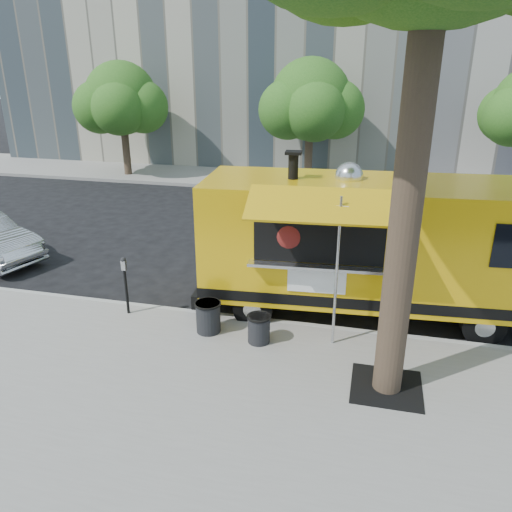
{
  "coord_description": "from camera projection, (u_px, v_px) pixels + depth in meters",
  "views": [
    {
      "loc": [
        2.12,
        -10.32,
        5.37
      ],
      "look_at": [
        -0.4,
        0.0,
        1.24
      ],
      "focal_mm": 35.0,
      "sensor_mm": 36.0,
      "label": 1
    }
  ],
  "objects": [
    {
      "name": "far_tree_b",
      "position": [
        311.0,
        100.0,
        22.09
      ],
      "size": [
        3.6,
        3.6,
        5.5
      ],
      "color": "#33261C",
      "rests_on": "far_sidewalk"
    },
    {
      "name": "sidewalk",
      "position": [
        222.0,
        411.0,
        8.11
      ],
      "size": [
        60.0,
        6.0,
        0.15
      ],
      "primitive_type": "cube",
      "color": "gray",
      "rests_on": "ground"
    },
    {
      "name": "far_tree_a",
      "position": [
        121.0,
        98.0,
        23.74
      ],
      "size": [
        3.42,
        3.42,
        5.36
      ],
      "color": "#33261C",
      "rests_on": "far_sidewalk"
    },
    {
      "name": "parking_meter",
      "position": [
        125.0,
        279.0,
        10.84
      ],
      "size": [
        0.11,
        0.11,
        1.33
      ],
      "color": "black",
      "rests_on": "sidewalk"
    },
    {
      "name": "trash_bin_left",
      "position": [
        208.0,
        316.0,
        10.27
      ],
      "size": [
        0.55,
        0.55,
        0.66
      ],
      "color": "black",
      "rests_on": "sidewalk"
    },
    {
      "name": "ground",
      "position": [
        272.0,
        307.0,
        11.76
      ],
      "size": [
        120.0,
        120.0,
        0.0
      ],
      "primitive_type": "plane",
      "color": "black",
      "rests_on": "ground"
    },
    {
      "name": "tree_well",
      "position": [
        386.0,
        387.0,
        8.59
      ],
      "size": [
        1.2,
        1.2,
        0.02
      ],
      "primitive_type": "cube",
      "color": "black",
      "rests_on": "sidewalk"
    },
    {
      "name": "trash_bin_right",
      "position": [
        259.0,
        328.0,
        9.89
      ],
      "size": [
        0.48,
        0.48,
        0.58
      ],
      "color": "black",
      "rests_on": "sidewalk"
    },
    {
      "name": "sign_post",
      "position": [
        337.0,
        264.0,
        9.34
      ],
      "size": [
        0.28,
        0.06,
        3.0
      ],
      "color": "silver",
      "rests_on": "sidewalk"
    },
    {
      "name": "far_sidewalk",
      "position": [
        330.0,
        181.0,
        23.96
      ],
      "size": [
        60.0,
        5.0,
        0.15
      ],
      "primitive_type": "cube",
      "color": "gray",
      "rests_on": "ground"
    },
    {
      "name": "curb",
      "position": [
        264.0,
        322.0,
        10.89
      ],
      "size": [
        60.0,
        0.14,
        0.16
      ],
      "primitive_type": "cube",
      "color": "#999993",
      "rests_on": "ground"
    },
    {
      "name": "food_truck",
      "position": [
        363.0,
        243.0,
        10.86
      ],
      "size": [
        7.46,
        3.79,
        3.62
      ],
      "rotation": [
        0.0,
        0.0,
        0.07
      ],
      "color": "#DDA90B",
      "rests_on": "ground"
    }
  ]
}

